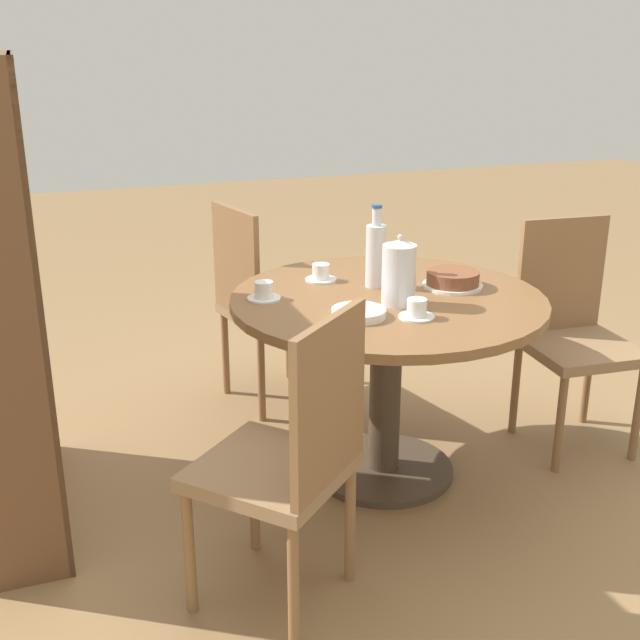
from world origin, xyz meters
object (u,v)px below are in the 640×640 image
(chair_a, at_px, (262,301))
(cake_main, at_px, (453,279))
(cup_a, at_px, (264,292))
(chair_b, at_px, (290,457))
(coffee_pot, at_px, (399,273))
(cup_c, at_px, (417,310))
(chair_c, at_px, (573,330))
(water_bottle, at_px, (376,254))
(bookshelf, at_px, (7,313))
(cup_b, at_px, (321,274))

(chair_a, bearing_deg, cake_main, -158.78)
(cake_main, xyz_separation_m, cup_a, (0.10, 0.73, -0.00))
(chair_b, height_order, coffee_pot, coffee_pot)
(cup_a, xyz_separation_m, cup_c, (-0.38, -0.44, 0.00))
(chair_c, relative_size, water_bottle, 2.98)
(coffee_pot, height_order, cake_main, coffee_pot)
(chair_a, height_order, cup_a, chair_a)
(bookshelf, bearing_deg, coffee_pot, 77.14)
(chair_b, height_order, cup_b, chair_b)
(chair_b, distance_m, chair_c, 1.58)
(bookshelf, distance_m, cake_main, 1.63)
(chair_c, distance_m, cup_a, 1.34)
(cup_a, bearing_deg, chair_a, -15.15)
(cake_main, xyz_separation_m, cup_c, (-0.28, 0.29, -0.00))
(chair_c, xyz_separation_m, cup_b, (0.28, 1.03, 0.27))
(chair_b, bearing_deg, bookshelf, -89.79)
(cake_main, distance_m, cup_b, 0.52)
(chair_a, height_order, cake_main, chair_a)
(water_bottle, height_order, cup_a, water_bottle)
(chair_a, relative_size, cup_c, 7.62)
(coffee_pot, relative_size, cup_b, 2.07)
(chair_b, distance_m, cup_b, 1.03)
(cup_a, bearing_deg, bookshelf, 84.94)
(chair_b, xyz_separation_m, bookshelf, (0.82, 0.74, 0.27))
(water_bottle, bearing_deg, cup_a, 91.33)
(chair_a, height_order, coffee_pot, coffee_pot)
(chair_c, distance_m, water_bottle, 0.94)
(cake_main, bearing_deg, chair_c, -92.02)
(chair_c, height_order, water_bottle, water_bottle)
(water_bottle, bearing_deg, cup_b, 49.42)
(chair_a, relative_size, water_bottle, 2.98)
(chair_b, relative_size, cup_b, 7.62)
(chair_c, xyz_separation_m, cup_c, (-0.26, 0.87, 0.27))
(bookshelf, distance_m, cup_b, 1.17)
(cake_main, distance_m, cup_c, 0.41)
(bookshelf, xyz_separation_m, cup_b, (0.08, -1.17, 0.00))
(cup_c, bearing_deg, bookshelf, 70.90)
(chair_a, distance_m, bookshelf, 1.27)
(bookshelf, height_order, cup_a, bookshelf)
(coffee_pot, bearing_deg, chair_b, 131.69)
(chair_b, relative_size, water_bottle, 2.98)
(bookshelf, xyz_separation_m, cup_a, (-0.08, -0.89, 0.00))
(water_bottle, xyz_separation_m, cup_b, (0.15, 0.17, -0.10))
(chair_a, bearing_deg, bookshelf, 106.81)
(cup_a, distance_m, cup_c, 0.58)
(bookshelf, height_order, water_bottle, bookshelf)
(cake_main, distance_m, cup_a, 0.74)
(chair_a, distance_m, cup_b, 0.61)
(chair_b, relative_size, cake_main, 4.10)
(chair_c, height_order, cup_b, chair_c)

